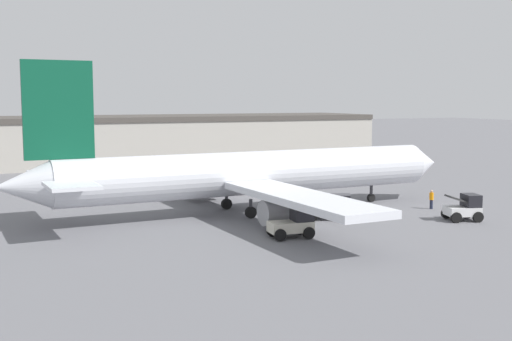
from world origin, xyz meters
The scene contains 7 objects.
ground_plane centered at (0.00, 0.00, 0.00)m, with size 400.00×400.00×0.00m, color slate.
terminal_building centered at (-7.25, 45.49, 3.40)m, with size 90.04×15.81×6.79m.
airplane centered at (-1.06, -0.04, 3.23)m, with size 39.25×35.84×11.95m.
ground_crew_worker centered at (14.09, -4.88, 0.86)m, with size 0.36×0.36×1.62m.
baggage_tug centered at (3.91, -5.50, 0.94)m, with size 3.65×3.20×1.98m.
belt_loader_truck centered at (12.96, -10.01, 0.98)m, with size 3.03×2.72×2.02m.
pushback_tug centered at (-1.77, -9.93, 0.98)m, with size 3.05×2.06×2.12m.
Camera 1 is at (-21.79, -47.26, 9.27)m, focal length 45.00 mm.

